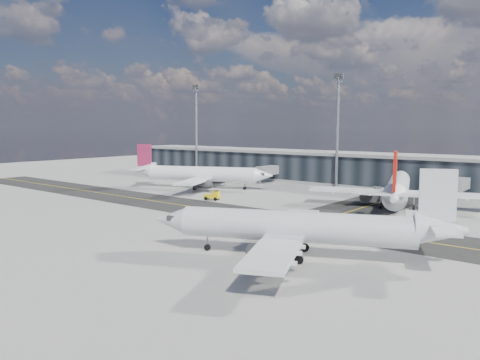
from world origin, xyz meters
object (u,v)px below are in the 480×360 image
at_px(baggage_tug, 213,195).
at_px(service_van, 376,190).
at_px(airliner_af, 200,174).
at_px(airliner_near, 300,227).
at_px(airliner_redtail, 398,189).

height_order(baggage_tug, service_van, baggage_tug).
bearing_deg(airliner_af, baggage_tug, 28.09).
bearing_deg(airliner_near, airliner_redtail, -19.58).
xyz_separation_m(airliner_redtail, service_van, (-11.42, 17.08, -3.08)).
relative_size(airliner_af, baggage_tug, 9.93).
distance_m(airliner_redtail, baggage_tug, 37.47).
bearing_deg(airliner_redtail, airliner_af, 163.65).
distance_m(airliner_redtail, airliner_near, 40.25).
xyz_separation_m(baggage_tug, service_van, (23.20, 31.09, -0.19)).
bearing_deg(airliner_near, airliner_af, 30.38).
bearing_deg(service_van, airliner_near, -84.73).
xyz_separation_m(airliner_af, airliner_redtail, (50.29, 1.86, 0.24)).
height_order(airliner_redtail, service_van, airliner_redtail).
xyz_separation_m(airliner_af, baggage_tug, (15.66, -12.15, -2.65)).
bearing_deg(airliner_af, airliner_near, 30.25).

